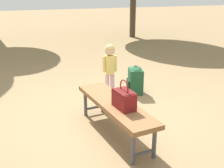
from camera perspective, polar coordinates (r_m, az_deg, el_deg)
name	(u,v)px	position (r m, az deg, el deg)	size (l,w,h in m)	color
ground_plane	(114,117)	(4.31, 0.47, -6.66)	(40.00, 40.00, 0.00)	#8C704C
park_bench	(115,106)	(3.70, 0.61, -4.50)	(1.64, 0.62, 0.45)	brown
handbag	(124,99)	(3.47, 2.41, -2.93)	(0.34, 0.23, 0.37)	maroon
child_standing	(110,62)	(4.98, -0.45, 4.51)	(0.19, 0.25, 0.92)	#E5B2C6
backpack_large	(135,79)	(5.18, 4.66, 0.92)	(0.35, 0.32, 0.52)	#1E4C2D
backpack_small	(115,97)	(4.66, 0.53, -2.69)	(0.19, 0.21, 0.29)	black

